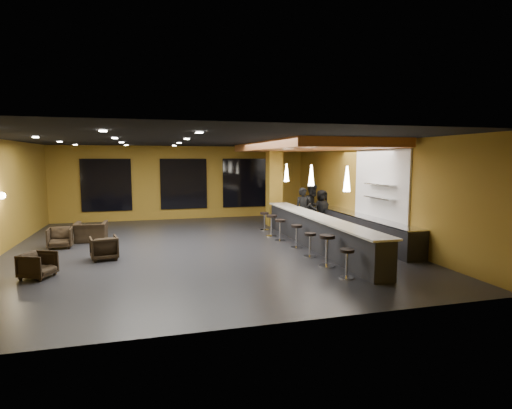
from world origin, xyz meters
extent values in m
cube|color=black|center=(0.00, 0.00, -0.05)|extent=(12.00, 13.00, 0.10)
cube|color=black|center=(0.00, 0.00, 3.55)|extent=(12.00, 13.00, 0.10)
cube|color=olive|center=(0.00, 6.55, 1.75)|extent=(12.00, 0.10, 3.50)
cube|color=olive|center=(0.00, -6.55, 1.75)|extent=(12.00, 0.10, 3.50)
cube|color=olive|center=(6.05, 0.00, 1.75)|extent=(0.10, 13.00, 3.50)
cube|color=#BE6B37|center=(4.00, 1.00, 3.36)|extent=(3.60, 8.00, 0.28)
cube|color=black|center=(-3.50, 6.44, 1.70)|extent=(2.20, 0.06, 2.40)
cube|color=black|center=(0.00, 6.44, 1.70)|extent=(2.20, 0.06, 2.40)
cube|color=black|center=(3.00, 6.44, 1.70)|extent=(2.20, 0.06, 2.40)
cube|color=white|center=(5.96, -1.00, 2.00)|extent=(0.06, 3.20, 2.40)
cube|color=black|center=(3.65, -1.00, 0.50)|extent=(0.60, 8.00, 1.00)
cube|color=beige|center=(3.65, -1.00, 1.02)|extent=(0.78, 8.10, 0.05)
cube|color=black|center=(5.65, -0.50, 0.43)|extent=(0.70, 6.00, 0.86)
cube|color=silver|center=(5.65, -0.50, 0.89)|extent=(0.72, 6.00, 0.03)
cube|color=silver|center=(5.82, -1.20, 1.60)|extent=(0.30, 1.50, 0.03)
cube|color=silver|center=(5.82, -1.20, 2.05)|extent=(0.30, 1.50, 0.03)
cube|color=olive|center=(3.65, 3.60, 1.75)|extent=(0.60, 0.60, 3.50)
sphere|color=#FFE5B2|center=(-5.88, 0.50, 1.80)|extent=(0.22, 0.22, 0.22)
cone|color=white|center=(3.65, -3.00, 2.35)|extent=(0.20, 0.20, 0.70)
cone|color=white|center=(3.65, -0.50, 2.35)|extent=(0.20, 0.20, 0.70)
cone|color=white|center=(3.65, 2.00, 2.35)|extent=(0.20, 0.20, 0.70)
imported|color=black|center=(4.22, 1.58, 0.89)|extent=(0.70, 0.51, 1.78)
imported|color=black|center=(4.77, 1.92, 0.95)|extent=(1.11, 0.99, 1.90)
imported|color=black|center=(5.25, 2.14, 0.81)|extent=(0.90, 0.69, 1.63)
imported|color=black|center=(-4.29, -2.38, 0.32)|extent=(0.91, 0.90, 0.63)
imported|color=black|center=(-2.92, -0.88, 0.34)|extent=(0.87, 0.88, 0.68)
imported|color=black|center=(-4.47, 1.06, 0.34)|extent=(0.78, 0.80, 0.68)
imported|color=black|center=(-3.63, 1.90, 0.34)|extent=(1.09, 0.96, 0.69)
cylinder|color=silver|center=(2.99, -4.36, 0.01)|extent=(0.37, 0.37, 0.03)
cylinder|color=silver|center=(2.99, -4.36, 0.34)|extent=(0.06, 0.06, 0.64)
cylinder|color=black|center=(2.99, -4.36, 0.68)|extent=(0.35, 0.35, 0.07)
cylinder|color=silver|center=(2.97, -3.26, 0.02)|extent=(0.44, 0.44, 0.03)
cylinder|color=silver|center=(2.97, -3.26, 0.40)|extent=(0.08, 0.08, 0.77)
cylinder|color=black|center=(2.97, -3.26, 0.82)|extent=(0.42, 0.42, 0.09)
cylinder|color=silver|center=(2.95, -2.14, 0.01)|extent=(0.36, 0.36, 0.03)
cylinder|color=silver|center=(2.95, -2.14, 0.34)|extent=(0.06, 0.06, 0.64)
cylinder|color=black|center=(2.95, -2.14, 0.68)|extent=(0.35, 0.35, 0.07)
cylinder|color=silver|center=(2.99, -0.92, 0.01)|extent=(0.38, 0.38, 0.03)
cylinder|color=silver|center=(2.99, -0.92, 0.36)|extent=(0.07, 0.07, 0.67)
cylinder|color=black|center=(2.99, -0.92, 0.72)|extent=(0.37, 0.37, 0.08)
cylinder|color=silver|center=(2.83, 0.28, 0.01)|extent=(0.39, 0.39, 0.03)
cylinder|color=silver|center=(2.83, 0.28, 0.36)|extent=(0.07, 0.07, 0.68)
cylinder|color=black|center=(2.83, 0.28, 0.73)|extent=(0.37, 0.37, 0.08)
cylinder|color=silver|center=(2.77, 1.14, 0.02)|extent=(0.41, 0.41, 0.03)
cylinder|color=silver|center=(2.77, 1.14, 0.38)|extent=(0.07, 0.07, 0.72)
cylinder|color=black|center=(2.77, 1.14, 0.77)|extent=(0.39, 0.39, 0.08)
cylinder|color=silver|center=(2.88, 2.46, 0.01)|extent=(0.37, 0.37, 0.03)
cylinder|color=silver|center=(2.88, 2.46, 0.34)|extent=(0.06, 0.06, 0.65)
cylinder|color=black|center=(2.88, 2.46, 0.70)|extent=(0.35, 0.35, 0.07)
camera|label=1|loc=(-1.60, -12.93, 2.90)|focal=28.00mm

